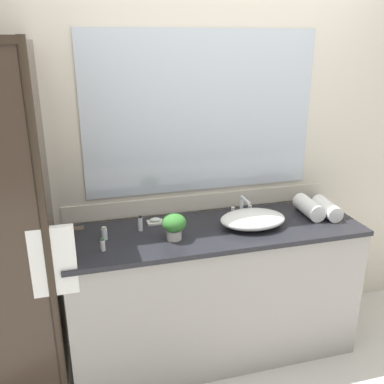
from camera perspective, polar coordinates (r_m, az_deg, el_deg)
The scene contains 12 objects.
ground_plane at distance 3.08m, azimuth 2.87°, elevation -20.31°, with size 8.00×8.00×0.00m, color silver.
wall_back_with_mirror at distance 2.78m, azimuth 1.09°, elevation 5.62°, with size 4.40×0.06×2.60m.
vanity_cabinet at distance 2.82m, azimuth 2.96°, elevation -13.15°, with size 1.80×0.58×0.90m.
sink_basin at distance 2.64m, azimuth 8.11°, elevation -3.61°, with size 0.41×0.29×0.09m, color white.
faucet at distance 2.79m, azimuth 6.69°, elevation -2.24°, with size 0.17×0.14×0.13m.
potted_plant at distance 2.43m, azimuth -2.42°, elevation -4.39°, with size 0.14×0.14×0.15m.
soap_dish at distance 2.68m, azimuth -4.92°, elevation -3.88°, with size 0.10×0.07×0.04m.
amenity_bottle_lotion at distance 2.57m, azimuth -6.92°, elevation -4.20°, with size 0.03×0.03×0.09m.
amenity_bottle_shampoo at distance 2.50m, azimuth -11.62°, elevation -5.45°, with size 0.03×0.03×0.08m.
amenity_bottle_conditioner at distance 2.37m, azimuth -11.82°, elevation -6.92°, with size 0.03×0.03×0.07m.
rolled_towel_near_edge at distance 2.90m, azimuth 17.55°, elevation -2.07°, with size 0.10×0.10×0.26m, color white.
rolled_towel_middle at distance 2.88m, azimuth 15.32°, elevation -1.98°, with size 0.11×0.11×0.26m, color white.
Camera 1 is at (-0.77, -2.24, 1.98)m, focal length 39.97 mm.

